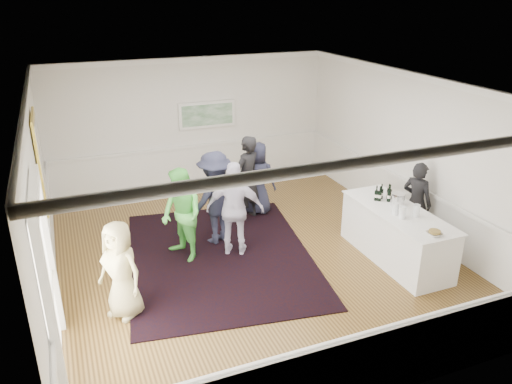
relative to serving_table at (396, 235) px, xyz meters
name	(u,v)px	position (x,y,z in m)	size (l,w,h in m)	color
floor	(250,253)	(-2.42, 1.21, -0.50)	(8.00, 8.00, 0.00)	brown
ceiling	(249,85)	(-2.42, 1.21, 2.70)	(7.00, 8.00, 0.02)	white
wall_left	(40,204)	(-5.92, 1.21, 1.10)	(0.02, 8.00, 3.20)	white
wall_right	(409,152)	(1.08, 1.21, 1.10)	(0.02, 8.00, 3.20)	white
wall_back	(191,123)	(-2.42, 5.21, 1.10)	(7.00, 0.02, 3.20)	white
wall_front	(380,291)	(-2.42, -2.79, 1.10)	(7.00, 0.02, 3.20)	white
wainscoting	(250,229)	(-2.42, 1.21, 0.00)	(7.00, 8.00, 1.00)	white
mirror	(41,165)	(-5.87, 2.51, 1.30)	(0.05, 1.25, 1.85)	gold
doorway	(47,273)	(-5.86, -0.69, 0.92)	(0.10, 1.78, 2.56)	white
landscape_painting	(207,115)	(-2.02, 5.16, 1.28)	(1.44, 0.06, 0.66)	white
area_rug	(220,256)	(-3.00, 1.28, -0.49)	(3.33, 4.37, 0.02)	black
serving_table	(396,235)	(0.00, 0.00, 0.00)	(0.92, 2.43, 0.98)	white
bartender	(416,203)	(0.78, 0.47, 0.33)	(0.60, 0.40, 1.66)	black
guest_tan	(121,270)	(-4.92, 0.13, 0.29)	(0.77, 0.50, 1.57)	tan
guest_green	(182,215)	(-3.63, 1.50, 0.38)	(0.85, 0.66, 1.75)	#5ED655
guest_lilac	(235,209)	(-2.67, 1.30, 0.42)	(1.07, 0.45, 1.83)	silver
guest_dark_a	(215,198)	(-2.86, 1.92, 0.44)	(1.21, 0.69, 1.87)	#1F2134
guest_dark_b	(247,178)	(-1.91, 2.67, 0.44)	(0.68, 0.45, 1.87)	black
guest_navy	(258,178)	(-1.58, 2.89, 0.32)	(0.80, 0.52, 1.63)	#1F2134
wine_bottles	(384,192)	(0.04, 0.53, 0.64)	(0.35, 0.24, 0.31)	black
juice_pitchers	(405,210)	(-0.07, -0.23, 0.61)	(0.40, 0.33, 0.24)	#6FA139
ice_bucket	(398,200)	(0.11, 0.21, 0.60)	(0.26, 0.26, 0.24)	silver
nut_bowl	(435,233)	(-0.06, -1.00, 0.53)	(0.25, 0.25, 0.07)	white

